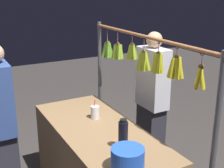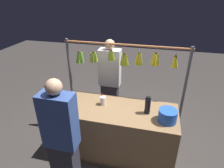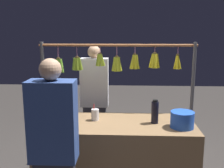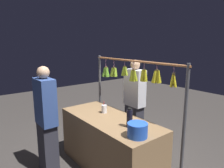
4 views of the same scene
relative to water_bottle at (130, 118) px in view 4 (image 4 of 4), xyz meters
name	(u,v)px [view 4 (image 4 of 4)]	position (x,y,z in m)	size (l,w,h in m)	color
ground_plane	(110,167)	(0.43, 0.01, -0.94)	(12.00, 12.00, 0.00)	#3B3734
market_counter	(110,143)	(0.43, 0.01, -0.53)	(1.74, 0.72, 0.82)	olive
display_rack	(131,85)	(0.47, -0.47, 0.31)	(1.94, 0.15, 1.68)	#4C4C51
water_bottle	(130,118)	(0.00, 0.00, 0.00)	(0.08, 0.08, 0.26)	black
blue_bucket	(137,130)	(-0.27, 0.12, -0.04)	(0.24, 0.24, 0.17)	blue
drink_cup	(104,109)	(0.67, -0.07, -0.06)	(0.09, 0.09, 0.19)	silver
vendor_person	(134,104)	(0.75, -0.83, -0.14)	(0.39, 0.21, 1.62)	#2D2D38
customer_person	(46,122)	(0.91, 0.79, -0.15)	(0.38, 0.21, 1.61)	#2D2D38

